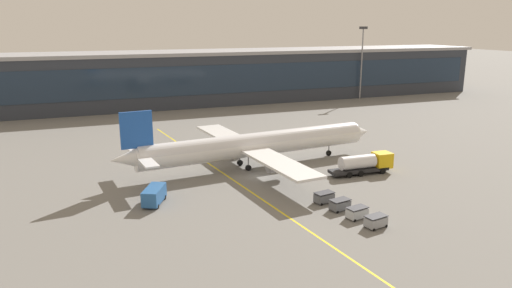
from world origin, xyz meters
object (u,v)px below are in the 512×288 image
object	(u,v)px
baggage_cart_1	(357,212)
baggage_cart_3	(324,197)
crew_van	(154,195)
baggage_cart_0	(376,221)
fuel_tanker	(365,163)
main_airliner	(256,144)
baggage_cart_2	(340,204)

from	to	relation	value
baggage_cart_1	baggage_cart_3	distance (m)	6.40
crew_van	baggage_cart_0	size ratio (longest dim) A/B	1.88
fuel_tanker	baggage_cart_1	bearing A→B (deg)	-126.78
baggage_cart_0	baggage_cart_1	size ratio (longest dim) A/B	1.00
fuel_tanker	baggage_cart_1	size ratio (longest dim) A/B	3.77
main_airliner	fuel_tanker	bearing A→B (deg)	-34.03
main_airliner	crew_van	bearing A→B (deg)	-149.50
crew_van	baggage_cart_3	distance (m)	23.19
baggage_cart_3	fuel_tanker	bearing A→B (deg)	35.65
crew_van	baggage_cart_3	size ratio (longest dim) A/B	1.88
fuel_tanker	baggage_cart_1	xyz separation A→B (m)	(-11.49, -15.37, -0.96)
main_airliner	baggage_cart_0	size ratio (longest dim) A/B	16.81
baggage_cart_2	main_airliner	bearing A→B (deg)	97.84
baggage_cart_0	baggage_cart_2	distance (m)	6.40
baggage_cart_0	baggage_cart_1	world-z (taller)	same
fuel_tanker	baggage_cart_0	world-z (taller)	fuel_tanker
baggage_cart_0	baggage_cart_2	world-z (taller)	same
crew_van	baggage_cart_2	bearing A→B (deg)	-26.48
fuel_tanker	baggage_cart_3	bearing A→B (deg)	-144.35
crew_van	baggage_cart_1	world-z (taller)	crew_van
crew_van	baggage_cart_1	distance (m)	27.02
baggage_cart_2	baggage_cart_1	bearing A→B (deg)	-79.51
fuel_tanker	baggage_cart_2	world-z (taller)	fuel_tanker
baggage_cart_2	baggage_cart_3	xyz separation A→B (m)	(-0.58, 3.15, 0.00)
baggage_cart_0	baggage_cart_3	distance (m)	9.60
baggage_cart_2	crew_van	bearing A→B (deg)	153.52
baggage_cart_1	baggage_cart_2	size ratio (longest dim) A/B	1.00
baggage_cart_1	baggage_cart_2	distance (m)	3.20
baggage_cart_2	baggage_cart_3	distance (m)	3.20
baggage_cart_2	baggage_cart_3	size ratio (longest dim) A/B	1.00
main_airliner	fuel_tanker	size ratio (longest dim) A/B	4.46
main_airliner	crew_van	xyz separation A→B (m)	(-19.25, -11.34, -2.59)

